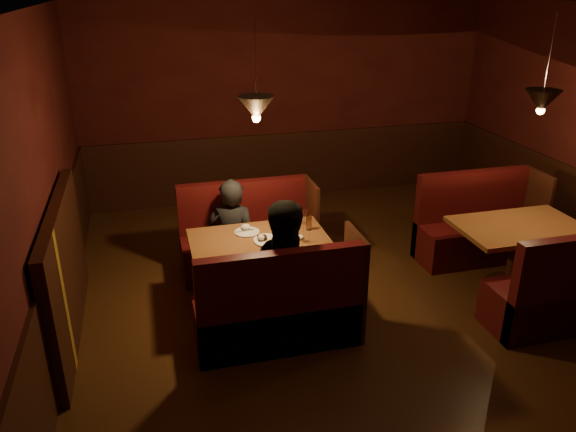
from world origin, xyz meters
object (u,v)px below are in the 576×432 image
object	(u,v)px
diner_b	(290,255)
main_table	(261,253)
second_bench_near	(568,297)
second_table	(517,242)
diner_a	(232,215)
second_bench_far	(476,230)
main_bench_far	(248,242)
main_bench_near	(281,314)

from	to	relation	value
diner_b	main_table	bearing A→B (deg)	92.54
main_table	second_bench_near	world-z (taller)	second_bench_near
diner_b	second_table	bearing A→B (deg)	-3.72
diner_b	diner_a	bearing A→B (deg)	94.79
main_table	second_table	xyz separation A→B (m)	(2.71, -0.39, -0.02)
second_bench_near	second_bench_far	bearing A→B (deg)	90.00
main_bench_far	second_bench_far	world-z (taller)	second_bench_far
second_bench_far	second_bench_near	bearing A→B (deg)	-90.00
second_bench_far	second_table	bearing A→B (deg)	-92.20
second_bench_near	diner_b	distance (m)	2.71
main_bench_near	diner_a	xyz separation A→B (m)	(-0.20, 1.42, 0.43)
main_bench_far	second_table	distance (m)	2.95
second_bench_far	diner_b	world-z (taller)	diner_b
second_table	second_bench_near	size ratio (longest dim) A/B	0.90
main_table	diner_a	xyz separation A→B (m)	(-0.19, 0.63, 0.19)
main_table	main_bench_near	world-z (taller)	main_bench_near
main_table	second_bench_near	distance (m)	3.00
main_bench_far	diner_b	bearing A→B (deg)	-85.15
diner_a	diner_b	xyz separation A→B (m)	(0.32, -1.28, 0.09)
main_table	diner_b	xyz separation A→B (m)	(0.14, -0.65, 0.28)
main_bench_near	second_bench_near	size ratio (longest dim) A/B	1.03
main_table	second_bench_far	bearing A→B (deg)	8.32
main_table	main_bench_far	size ratio (longest dim) A/B	0.91
main_table	main_bench_far	bearing A→B (deg)	88.85
main_bench_near	diner_b	xyz separation A→B (m)	(0.12, 0.14, 0.52)
main_bench_far	second_bench_near	distance (m)	3.36
second_bench_far	diner_a	xyz separation A→B (m)	(-2.93, 0.23, 0.42)
second_table	second_bench_far	size ratio (longest dim) A/B	0.90
main_bench_near	diner_b	size ratio (longest dim) A/B	0.89
second_table	second_bench_far	distance (m)	0.82
second_bench_near	diner_a	size ratio (longest dim) A/B	0.97
main_table	main_bench_near	bearing A→B (deg)	-88.86
second_bench_near	main_bench_near	bearing A→B (deg)	171.68
main_bench_near	diner_a	distance (m)	1.49
main_table	main_bench_far	distance (m)	0.82
diner_a	second_bench_near	bearing A→B (deg)	169.58
main_table	diner_b	bearing A→B (deg)	-78.06
diner_a	main_bench_far	bearing A→B (deg)	-122.32
second_table	diner_b	bearing A→B (deg)	-174.32
second_bench_far	diner_b	size ratio (longest dim) A/B	0.86
main_bench_near	second_bench_near	distance (m)	2.76
second_bench_far	main_table	bearing A→B (deg)	-171.68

